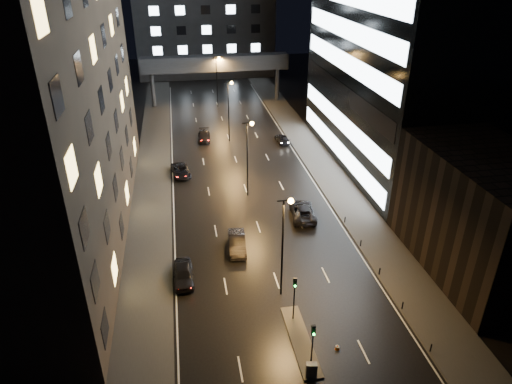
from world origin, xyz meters
The scene contains 24 objects.
ground centered at (0.00, 40.00, 0.00)m, with size 160.00×160.00×0.00m, color black.
sidewalk_left centered at (-12.50, 35.00, 0.07)m, with size 5.00×110.00×0.15m, color #383533.
sidewalk_right centered at (12.50, 35.00, 0.07)m, with size 5.00×110.00×0.15m, color #383533.
building_left centered at (-22.50, 24.00, 20.00)m, with size 15.00×48.00×40.00m, color #2D2319.
building_right_low centered at (20.00, 9.00, 6.00)m, with size 10.00×18.00×12.00m, color black.
building_right_glass centered at (25.00, 36.00, 22.50)m, with size 20.00×36.00×45.00m, color black.
building_far centered at (0.00, 98.00, 12.50)m, with size 34.00×14.00×25.00m, color #333335.
skybridge centered at (0.00, 70.00, 8.34)m, with size 30.00×3.00×10.00m.
median_island centered at (0.30, 2.00, 0.07)m, with size 1.60×8.00×0.15m, color #383533.
traffic_signal_near centered at (0.30, 4.49, 3.09)m, with size 0.28×0.34×4.40m.
traffic_signal_far centered at (0.30, -1.01, 3.09)m, with size 0.28×0.34×4.40m.
bollard_row centered at (10.20, 6.50, 0.45)m, with size 0.12×25.12×0.90m.
streetlight_near centered at (0.16, 8.00, 6.50)m, with size 1.45×0.50×10.15m.
streetlight_mid_a centered at (0.16, 28.00, 6.50)m, with size 1.45×0.50×10.15m.
streetlight_mid_b centered at (0.16, 48.00, 6.50)m, with size 1.45×0.50×10.15m.
streetlight_far centered at (0.16, 68.00, 6.50)m, with size 1.45×0.50×10.15m.
car_away_a centered at (-8.91, 11.57, 0.80)m, with size 1.90×4.71×1.61m, color black.
car_away_b centered at (-3.05, 15.92, 0.83)m, with size 1.75×5.01×1.65m, color black.
car_away_c centered at (-8.50, 35.70, 0.71)m, with size 2.37×5.14×1.43m, color black.
car_away_d centered at (-4.21, 49.08, 0.72)m, with size 2.03×4.98×1.45m, color black.
car_toward_a centered at (5.67, 21.33, 0.82)m, with size 2.73×5.93×1.65m, color black.
car_toward_b centered at (8.69, 45.76, 0.65)m, with size 1.82×4.47×1.30m, color black.
utility_cabinet centered at (0.13, -1.70, 0.80)m, with size 0.82×0.48×1.31m, color #535356.
cone_b centered at (3.00, 0.61, 0.24)m, with size 0.39×0.39×0.47m, color #FA610D.
Camera 1 is at (-8.06, -24.55, 28.38)m, focal length 32.00 mm.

